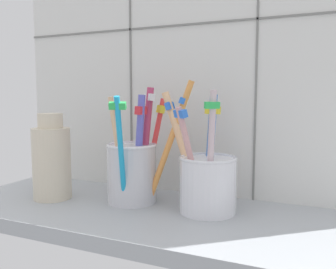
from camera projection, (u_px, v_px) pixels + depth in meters
counter_slab at (160, 219)px, 50.07cm from camera, size 64.00×22.00×2.00cm
tile_wall_back at (191, 68)px, 58.66cm from camera, size 64.00×2.20×45.00cm
toothbrush_cup_left at (133, 168)px, 54.06cm from camera, size 13.15×12.28×18.23cm
toothbrush_cup_right at (207, 179)px, 49.50cm from camera, size 11.12×8.47×16.77cm
ceramic_vase at (52, 160)px, 56.02cm from camera, size 5.82×5.82×13.31cm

